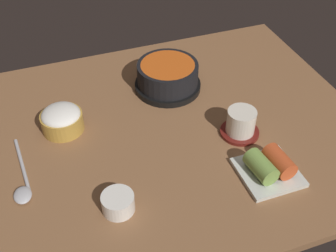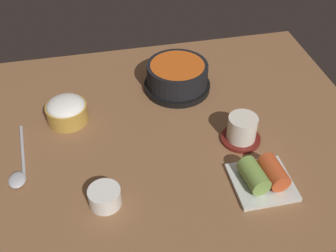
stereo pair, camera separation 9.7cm
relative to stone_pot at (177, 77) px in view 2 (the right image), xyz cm
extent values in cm
cube|color=brown|center=(-8.26, -15.62, -4.75)|extent=(100.00, 76.00, 2.00)
cylinder|color=black|center=(0.00, 0.00, -2.95)|extent=(17.43, 17.43, 1.59)
cylinder|color=black|center=(0.00, 0.00, 0.72)|extent=(15.88, 15.88, 5.75)
cylinder|color=#D15619|center=(0.00, 0.00, 3.29)|extent=(13.97, 13.97, 0.60)
cylinder|color=#B78C38|center=(-28.77, -7.00, -1.55)|extent=(9.85, 9.85, 4.39)
ellipsoid|color=white|center=(-28.77, -7.00, 0.64)|extent=(9.07, 9.07, 3.45)
cylinder|color=maroon|center=(9.78, -22.56, -3.35)|extent=(9.13, 9.13, 0.80)
cylinder|color=silver|center=(9.78, -22.56, -0.04)|extent=(6.68, 6.68, 5.81)
cylinder|color=#C6D18C|center=(9.78, -22.56, 2.56)|extent=(5.68, 5.68, 0.40)
cube|color=silver|center=(9.62, -36.11, -3.25)|extent=(12.19, 12.19, 1.00)
cylinder|color=#7A9E47|center=(7.48, -36.11, -0.64)|extent=(5.03, 7.75, 4.21)
cylinder|color=#C64C23|center=(11.75, -36.11, -0.64)|extent=(4.71, 7.59, 4.21)
cylinder|color=white|center=(-22.56, -34.27, -1.85)|extent=(6.49, 6.49, 3.80)
cylinder|color=#B73323|center=(-22.56, -34.27, -0.25)|extent=(5.32, 5.32, 0.50)
cylinder|color=#B7B7BC|center=(-39.19, -16.33, -3.35)|extent=(2.18, 17.30, 0.80)
ellipsoid|color=#B7B7BC|center=(-39.88, -24.95, -3.03)|extent=(3.60, 4.68, 1.26)
camera|label=1|loc=(-31.01, -86.24, 64.00)|focal=45.60mm
camera|label=2|loc=(-21.65, -88.92, 64.00)|focal=45.60mm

